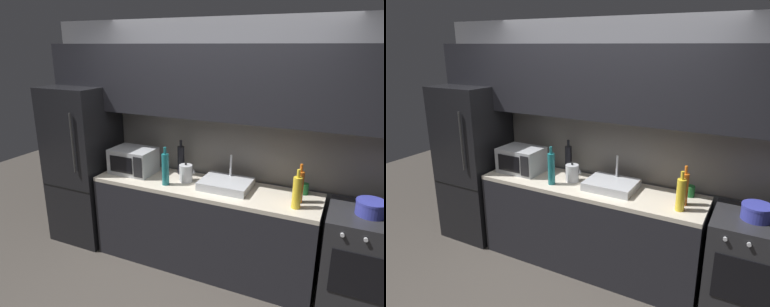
# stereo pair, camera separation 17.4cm
# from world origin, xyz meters

# --- Properties ---
(back_wall) EXTENTS (4.01, 0.44, 2.50)m
(back_wall) POSITION_xyz_m (0.00, 1.20, 1.55)
(back_wall) COLOR slate
(back_wall) RESTS_ON ground
(counter_run) EXTENTS (2.27, 0.60, 0.90)m
(counter_run) POSITION_xyz_m (0.00, 0.90, 0.45)
(counter_run) COLOR black
(counter_run) RESTS_ON ground
(refrigerator) EXTENTS (0.68, 0.69, 1.81)m
(refrigerator) POSITION_xyz_m (-1.52, 0.90, 0.90)
(refrigerator) COLOR black
(refrigerator) RESTS_ON ground
(oven_range) EXTENTS (0.60, 0.62, 0.90)m
(oven_range) POSITION_xyz_m (1.48, 0.90, 0.45)
(oven_range) COLOR #232326
(oven_range) RESTS_ON ground
(microwave) EXTENTS (0.46, 0.35, 0.27)m
(microwave) POSITION_xyz_m (-0.84, 0.92, 1.04)
(microwave) COLOR #A8AAAF
(microwave) RESTS_ON counter_run
(sink_basin) EXTENTS (0.48, 0.38, 0.30)m
(sink_basin) POSITION_xyz_m (0.23, 0.93, 0.94)
(sink_basin) COLOR #ADAFB5
(sink_basin) RESTS_ON counter_run
(kettle) EXTENTS (0.17, 0.14, 0.20)m
(kettle) POSITION_xyz_m (-0.20, 0.93, 0.99)
(kettle) COLOR #B7BABF
(kettle) RESTS_ON counter_run
(wine_bottle_orange) EXTENTS (0.07, 0.07, 0.36)m
(wine_bottle_orange) POSITION_xyz_m (0.92, 0.90, 1.05)
(wine_bottle_orange) COLOR orange
(wine_bottle_orange) RESTS_ON counter_run
(wine_bottle_teal) EXTENTS (0.07, 0.07, 0.39)m
(wine_bottle_teal) POSITION_xyz_m (-0.35, 0.76, 1.07)
(wine_bottle_teal) COLOR #19666B
(wine_bottle_teal) RESTS_ON counter_run
(wine_bottle_yellow) EXTENTS (0.08, 0.08, 0.35)m
(wine_bottle_yellow) POSITION_xyz_m (0.92, 0.77, 1.05)
(wine_bottle_yellow) COLOR gold
(wine_bottle_yellow) RESTS_ON counter_run
(wine_bottle_dark) EXTENTS (0.07, 0.07, 0.38)m
(wine_bottle_dark) POSITION_xyz_m (-0.35, 1.10, 1.06)
(wine_bottle_dark) COLOR black
(wine_bottle_dark) RESTS_ON counter_run
(mug_green) EXTENTS (0.08, 0.08, 0.10)m
(mug_green) POSITION_xyz_m (0.94, 1.11, 0.95)
(mug_green) COLOR #1E6B2D
(mug_green) RESTS_ON counter_run
(cooking_pot) EXTENTS (0.24, 0.24, 0.12)m
(cooking_pot) POSITION_xyz_m (1.50, 0.90, 0.96)
(cooking_pot) COLOR #333899
(cooking_pot) RESTS_ON oven_range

